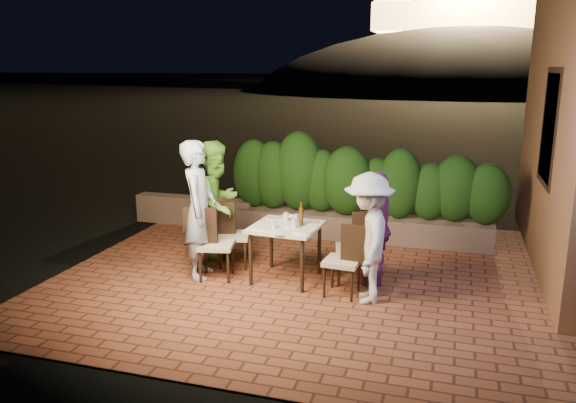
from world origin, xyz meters
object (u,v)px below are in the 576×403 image
at_px(dining_table, 286,252).
at_px(chair_left_front, 216,243).
at_px(bowl, 288,217).
at_px(diner_green, 217,204).
at_px(diner_blue, 199,210).
at_px(diner_white, 368,238).
at_px(diner_purple, 377,228).
at_px(parapet_lamp, 211,195).
at_px(chair_right_front, 342,260).
at_px(chair_left_back, 234,234).
at_px(chair_right_back, 353,247).
at_px(beer_bottle, 301,214).

bearing_deg(dining_table, chair_left_front, -166.21).
bearing_deg(bowl, diner_green, 179.76).
bearing_deg(diner_blue, chair_left_front, -107.80).
height_order(diner_green, diner_white, diner_green).
height_order(diner_purple, parapet_lamp, diner_purple).
relative_size(chair_right_front, diner_green, 0.51).
bearing_deg(dining_table, diner_green, 164.06).
relative_size(chair_left_back, chair_right_back, 0.98).
bearing_deg(chair_left_back, chair_right_front, -33.40).
bearing_deg(chair_left_back, dining_table, -33.20).
xyz_separation_m(chair_right_back, diner_purple, (0.30, 0.07, 0.27)).
relative_size(bowl, diner_blue, 0.10).
bearing_deg(chair_left_back, parapet_lamp, 109.51).
xyz_separation_m(chair_left_back, diner_green, (-0.26, 0.01, 0.43)).
height_order(dining_table, diner_green, diner_green).
relative_size(chair_right_back, diner_blue, 0.51).
xyz_separation_m(chair_right_front, diner_green, (-1.94, 0.62, 0.43)).
bearing_deg(diner_purple, diner_green, -98.99).
bearing_deg(beer_bottle, dining_table, -161.18).
bearing_deg(diner_white, bowl, -131.16).
bearing_deg(chair_right_back, diner_purple, -179.21).
bearing_deg(diner_white, diner_green, -118.32).
bearing_deg(chair_right_back, chair_left_front, -0.59).
xyz_separation_m(chair_left_back, diner_white, (2.00, -0.69, 0.32)).
height_order(bowl, diner_green, diner_green).
distance_m(chair_right_front, parapet_lamp, 3.73).
xyz_separation_m(chair_left_front, diner_purple, (2.07, 0.46, 0.26)).
distance_m(beer_bottle, diner_green, 1.33).
distance_m(diner_green, diner_white, 2.37).
xyz_separation_m(dining_table, bowl, (-0.06, 0.31, 0.40)).
relative_size(dining_table, beer_bottle, 2.79).
xyz_separation_m(diner_blue, parapet_lamp, (-0.88, 2.32, -0.36)).
relative_size(bowl, diner_purple, 0.13).
xyz_separation_m(bowl, diner_blue, (-1.08, -0.52, 0.16)).
height_order(chair_right_front, diner_green, diner_green).
height_order(chair_left_front, diner_purple, diner_purple).
bearing_deg(parapet_lamp, diner_blue, -69.19).
distance_m(chair_left_front, diner_green, 0.71).
bearing_deg(dining_table, bowl, 101.09).
relative_size(dining_table, bowl, 4.52).
relative_size(chair_left_front, chair_left_back, 1.04).
height_order(chair_left_front, parapet_lamp, chair_left_front).
relative_size(beer_bottle, parapet_lamp, 2.20).
relative_size(beer_bottle, chair_right_front, 0.33).
xyz_separation_m(bowl, diner_purple, (1.23, -0.08, -0.03)).
relative_size(chair_left_front, diner_white, 0.61).
bearing_deg(diner_blue, bowl, -78.56).
xyz_separation_m(dining_table, chair_left_back, (-0.86, 0.31, 0.09)).
relative_size(chair_left_back, diner_purple, 0.63).
distance_m(beer_bottle, chair_left_back, 1.17).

